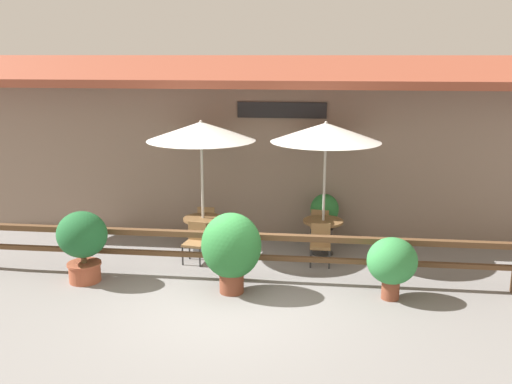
{
  "coord_description": "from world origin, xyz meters",
  "views": [
    {
      "loc": [
        1.57,
        -9.17,
        4.27
      ],
      "look_at": [
        0.28,
        1.57,
        1.63
      ],
      "focal_mm": 40.0,
      "sensor_mm": 36.0,
      "label": 1
    }
  ],
  "objects_px": {
    "dining_table_middle": "(323,227)",
    "chair_near_wallside": "(208,221)",
    "chair_middle_wallside": "(320,224)",
    "chair_middle_streetside": "(320,243)",
    "potted_plant_entrance_palm": "(82,241)",
    "chair_near_streetside": "(195,241)",
    "patio_umbrella_near": "(201,131)",
    "potted_plant_small_flowering": "(231,248)",
    "potted_plant_broad_leaf": "(324,214)",
    "potted_plant_tall_tropical": "(392,263)",
    "patio_umbrella_middle": "(326,133)",
    "dining_table_near": "(203,225)"
  },
  "relations": [
    {
      "from": "patio_umbrella_near",
      "to": "patio_umbrella_middle",
      "type": "relative_size",
      "value": 1.0
    },
    {
      "from": "chair_near_wallside",
      "to": "potted_plant_tall_tropical",
      "type": "distance_m",
      "value": 4.81
    },
    {
      "from": "potted_plant_small_flowering",
      "to": "potted_plant_tall_tropical",
      "type": "xyz_separation_m",
      "value": [
        2.86,
        0.05,
        -0.17
      ]
    },
    {
      "from": "dining_table_near",
      "to": "chair_middle_wallside",
      "type": "height_order",
      "value": "chair_middle_wallside"
    },
    {
      "from": "patio_umbrella_middle",
      "to": "potted_plant_broad_leaf",
      "type": "bearing_deg",
      "value": 88.15
    },
    {
      "from": "dining_table_near",
      "to": "potted_plant_small_flowering",
      "type": "distance_m",
      "value": 2.39
    },
    {
      "from": "patio_umbrella_near",
      "to": "potted_plant_small_flowering",
      "type": "bearing_deg",
      "value": -65.59
    },
    {
      "from": "patio_umbrella_middle",
      "to": "potted_plant_small_flowering",
      "type": "bearing_deg",
      "value": -125.63
    },
    {
      "from": "potted_plant_entrance_palm",
      "to": "potted_plant_small_flowering",
      "type": "xyz_separation_m",
      "value": [
        2.89,
        -0.17,
        0.04
      ]
    },
    {
      "from": "chair_middle_streetside",
      "to": "potted_plant_broad_leaf",
      "type": "bearing_deg",
      "value": 87.61
    },
    {
      "from": "potted_plant_entrance_palm",
      "to": "dining_table_near",
      "type": "bearing_deg",
      "value": 46.25
    },
    {
      "from": "chair_near_wallside",
      "to": "potted_plant_small_flowering",
      "type": "height_order",
      "value": "potted_plant_small_flowering"
    },
    {
      "from": "dining_table_near",
      "to": "patio_umbrella_middle",
      "type": "height_order",
      "value": "patio_umbrella_middle"
    },
    {
      "from": "patio_umbrella_near",
      "to": "chair_near_wallside",
      "type": "xyz_separation_m",
      "value": [
        -0.05,
        0.7,
        -2.2
      ]
    },
    {
      "from": "dining_table_near",
      "to": "chair_near_streetside",
      "type": "bearing_deg",
      "value": -91.59
    },
    {
      "from": "chair_middle_streetside",
      "to": "potted_plant_small_flowering",
      "type": "distance_m",
      "value": 2.32
    },
    {
      "from": "patio_umbrella_near",
      "to": "patio_umbrella_middle",
      "type": "distance_m",
      "value": 2.63
    },
    {
      "from": "chair_middle_wallside",
      "to": "chair_middle_streetside",
      "type": "bearing_deg",
      "value": 97.73
    },
    {
      "from": "dining_table_middle",
      "to": "chair_middle_streetside",
      "type": "relative_size",
      "value": 1.04
    },
    {
      "from": "dining_table_middle",
      "to": "potted_plant_entrance_palm",
      "type": "relative_size",
      "value": 0.63
    },
    {
      "from": "chair_near_streetside",
      "to": "chair_middle_wallside",
      "type": "xyz_separation_m",
      "value": [
        2.58,
        1.48,
        0.0
      ]
    },
    {
      "from": "chair_near_streetside",
      "to": "patio_umbrella_middle",
      "type": "relative_size",
      "value": 0.29
    },
    {
      "from": "dining_table_near",
      "to": "potted_plant_small_flowering",
      "type": "xyz_separation_m",
      "value": [
        0.98,
        -2.16,
        0.25
      ]
    },
    {
      "from": "chair_near_wallside",
      "to": "chair_near_streetside",
      "type": "bearing_deg",
      "value": 93.96
    },
    {
      "from": "potted_plant_tall_tropical",
      "to": "potted_plant_entrance_palm",
      "type": "bearing_deg",
      "value": 178.79
    },
    {
      "from": "potted_plant_tall_tropical",
      "to": "potted_plant_broad_leaf",
      "type": "relative_size",
      "value": 0.99
    },
    {
      "from": "patio_umbrella_middle",
      "to": "potted_plant_small_flowering",
      "type": "xyz_separation_m",
      "value": [
        -1.64,
        -2.29,
        -1.81
      ]
    },
    {
      "from": "patio_umbrella_middle",
      "to": "patio_umbrella_near",
      "type": "bearing_deg",
      "value": -177.26
    },
    {
      "from": "dining_table_middle",
      "to": "chair_middle_streetside",
      "type": "bearing_deg",
      "value": -94.0
    },
    {
      "from": "potted_plant_small_flowering",
      "to": "chair_near_streetside",
      "type": "bearing_deg",
      "value": 124.47
    },
    {
      "from": "chair_middle_streetside",
      "to": "potted_plant_broad_leaf",
      "type": "relative_size",
      "value": 0.74
    },
    {
      "from": "potted_plant_small_flowering",
      "to": "potted_plant_broad_leaf",
      "type": "distance_m",
      "value": 3.52
    },
    {
      "from": "chair_near_streetside",
      "to": "chair_middle_wallside",
      "type": "height_order",
      "value": "same"
    },
    {
      "from": "dining_table_middle",
      "to": "potted_plant_entrance_palm",
      "type": "bearing_deg",
      "value": -154.95
    },
    {
      "from": "patio_umbrella_middle",
      "to": "chair_middle_wallside",
      "type": "bearing_deg",
      "value": 95.16
    },
    {
      "from": "chair_near_streetside",
      "to": "potted_plant_entrance_palm",
      "type": "relative_size",
      "value": 0.61
    },
    {
      "from": "chair_near_streetside",
      "to": "dining_table_middle",
      "type": "distance_m",
      "value": 2.77
    },
    {
      "from": "potted_plant_entrance_palm",
      "to": "potted_plant_tall_tropical",
      "type": "height_order",
      "value": "potted_plant_entrance_palm"
    },
    {
      "from": "chair_middle_wallside",
      "to": "potted_plant_entrance_palm",
      "type": "bearing_deg",
      "value": 38.88
    },
    {
      "from": "dining_table_near",
      "to": "chair_middle_wallside",
      "type": "xyz_separation_m",
      "value": [
        2.56,
        0.77,
        -0.14
      ]
    },
    {
      "from": "patio_umbrella_near",
      "to": "chair_middle_wallside",
      "type": "distance_m",
      "value": 3.46
    },
    {
      "from": "dining_table_near",
      "to": "potted_plant_small_flowering",
      "type": "bearing_deg",
      "value": -65.59
    },
    {
      "from": "chair_near_wallside",
      "to": "chair_middle_streetside",
      "type": "xyz_separation_m",
      "value": [
        2.63,
        -1.23,
        0.0
      ]
    },
    {
      "from": "potted_plant_broad_leaf",
      "to": "potted_plant_small_flowering",
      "type": "bearing_deg",
      "value": -118.28
    },
    {
      "from": "chair_near_wallside",
      "to": "dining_table_middle",
      "type": "relative_size",
      "value": 0.96
    },
    {
      "from": "patio_umbrella_near",
      "to": "dining_table_middle",
      "type": "bearing_deg",
      "value": 2.74
    },
    {
      "from": "dining_table_near",
      "to": "chair_middle_streetside",
      "type": "xyz_separation_m",
      "value": [
        2.58,
        -0.52,
        -0.14
      ]
    },
    {
      "from": "potted_plant_small_flowering",
      "to": "potted_plant_tall_tropical",
      "type": "height_order",
      "value": "potted_plant_small_flowering"
    },
    {
      "from": "chair_middle_streetside",
      "to": "potted_plant_small_flowering",
      "type": "xyz_separation_m",
      "value": [
        -1.6,
        -1.64,
        0.39
      ]
    },
    {
      "from": "dining_table_middle",
      "to": "chair_near_wallside",
      "type": "bearing_deg",
      "value": 167.79
    }
  ]
}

